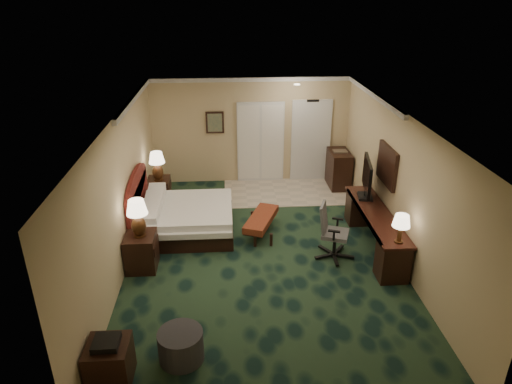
{
  "coord_description": "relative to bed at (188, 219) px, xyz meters",
  "views": [
    {
      "loc": [
        -0.62,
        -7.44,
        4.69
      ],
      "look_at": [
        -0.08,
        0.6,
        1.06
      ],
      "focal_mm": 32.0,
      "sensor_mm": 36.0,
      "label": 1
    }
  ],
  "objects": [
    {
      "name": "bed_bench",
      "position": [
        1.52,
        -0.19,
        -0.09
      ],
      "size": [
        0.83,
        1.28,
        0.41
      ],
      "primitive_type": "cube",
      "rotation": [
        0.0,
        0.0,
        -0.37
      ],
      "color": "maroon",
      "rests_on": "ground"
    },
    {
      "name": "nightstand_near",
      "position": [
        -0.74,
        -1.29,
        0.04
      ],
      "size": [
        0.54,
        0.61,
        0.67
      ],
      "primitive_type": "cube",
      "color": "black",
      "rests_on": "ground"
    },
    {
      "name": "floor",
      "position": [
        1.47,
        -1.03,
        -0.29
      ],
      "size": [
        5.0,
        7.5,
        0.0
      ],
      "primitive_type": "cube",
      "color": "black",
      "rests_on": "ground"
    },
    {
      "name": "lamp_near",
      "position": [
        -0.73,
        -1.3,
        0.72
      ],
      "size": [
        0.43,
        0.43,
        0.7
      ],
      "primitive_type": null,
      "rotation": [
        0.0,
        0.0,
        0.17
      ],
      "color": "#321D0B",
      "rests_on": "nightstand_near"
    },
    {
      "name": "desk_lamp",
      "position": [
        3.71,
        -1.97,
        0.72
      ],
      "size": [
        0.31,
        0.31,
        0.52
      ],
      "primitive_type": null,
      "rotation": [
        0.0,
        0.0,
        0.05
      ],
      "color": "#321D0B",
      "rests_on": "desk"
    },
    {
      "name": "ceiling",
      "position": [
        1.47,
        -1.03,
        2.41
      ],
      "size": [
        5.0,
        7.5,
        0.0
      ],
      "primitive_type": "cube",
      "color": "white",
      "rests_on": "wall_back"
    },
    {
      "name": "wall_back",
      "position": [
        1.47,
        2.72,
        1.06
      ],
      "size": [
        5.0,
        0.0,
        2.7
      ],
      "primitive_type": "cube",
      "color": "tan",
      "rests_on": "ground"
    },
    {
      "name": "tile_patch",
      "position": [
        2.37,
        1.87,
        -0.29
      ],
      "size": [
        3.2,
        1.7,
        0.01
      ],
      "primitive_type": "cube",
      "color": "#B3A899",
      "rests_on": "ground"
    },
    {
      "name": "lamp_far",
      "position": [
        -0.74,
        1.35,
        0.67
      ],
      "size": [
        0.42,
        0.42,
        0.68
      ],
      "primitive_type": null,
      "rotation": [
        0.0,
        0.0,
        -0.18
      ],
      "color": "#321D0B",
      "rests_on": "nightstand_far"
    },
    {
      "name": "headboard",
      "position": [
        -0.97,
        -0.03,
        0.41
      ],
      "size": [
        0.12,
        2.0,
        1.4
      ],
      "primitive_type": null,
      "color": "#480F0E",
      "rests_on": "ground"
    },
    {
      "name": "crown_molding",
      "position": [
        1.47,
        -1.03,
        2.36
      ],
      "size": [
        5.0,
        7.5,
        0.1
      ],
      "primitive_type": null,
      "color": "silver",
      "rests_on": "wall_back"
    },
    {
      "name": "wall_art",
      "position": [
        0.57,
        2.68,
        1.31
      ],
      "size": [
        0.45,
        0.06,
        0.55
      ],
      "primitive_type": "cube",
      "color": "#425D54",
      "rests_on": "wall_back"
    },
    {
      "name": "nightstand_far",
      "position": [
        -0.76,
        1.41,
        0.02
      ],
      "size": [
        0.5,
        0.58,
        0.63
      ],
      "primitive_type": "cube",
      "color": "black",
      "rests_on": "ground"
    },
    {
      "name": "bed",
      "position": [
        0.0,
        0.0,
        0.0
      ],
      "size": [
        1.86,
        1.72,
        0.59
      ],
      "primitive_type": "cube",
      "color": "white",
      "rests_on": "ground"
    },
    {
      "name": "closet_doors",
      "position": [
        1.72,
        2.68,
        0.76
      ],
      "size": [
        1.2,
        0.06,
        2.1
      ],
      "primitive_type": "cube",
      "color": "silver",
      "rests_on": "ground"
    },
    {
      "name": "tv",
      "position": [
        3.65,
        -0.17,
        0.86
      ],
      "size": [
        0.28,
        1.04,
        0.81
      ],
      "primitive_type": "cube",
      "rotation": [
        0.0,
        0.0,
        -0.19
      ],
      "color": "black",
      "rests_on": "desk"
    },
    {
      "name": "desk",
      "position": [
        3.67,
        -0.88,
        0.08
      ],
      "size": [
        0.56,
        2.6,
        0.75
      ],
      "primitive_type": "cube",
      "color": "black",
      "rests_on": "ground"
    },
    {
      "name": "minibar",
      "position": [
        3.68,
        2.17,
        0.17
      ],
      "size": [
        0.49,
        0.88,
        0.93
      ],
      "primitive_type": "cube",
      "color": "black",
      "rests_on": "ground"
    },
    {
      "name": "entry_door",
      "position": [
        3.02,
        2.69,
        0.76
      ],
      "size": [
        1.02,
        0.06,
        2.18
      ],
      "primitive_type": "cube",
      "color": "silver",
      "rests_on": "ground"
    },
    {
      "name": "desk_chair",
      "position": [
        2.83,
        -1.16,
        0.24
      ],
      "size": [
        0.79,
        0.77,
        1.07
      ],
      "primitive_type": null,
      "rotation": [
        0.0,
        0.0,
        -0.36
      ],
      "color": "#565656",
      "rests_on": "ground"
    },
    {
      "name": "wall_mirror",
      "position": [
        3.93,
        -0.43,
        1.26
      ],
      "size": [
        0.05,
        0.95,
        0.75
      ],
      "primitive_type": "cube",
      "color": "white",
      "rests_on": "wall_right"
    },
    {
      "name": "side_table",
      "position": [
        -0.73,
        -3.93,
        -0.0
      ],
      "size": [
        0.54,
        0.54,
        0.59
      ],
      "primitive_type": "cube",
      "color": "black",
      "rests_on": "ground"
    },
    {
      "name": "ottoman",
      "position": [
        0.15,
        -3.6,
        -0.07
      ],
      "size": [
        0.77,
        0.77,
        0.44
      ],
      "primitive_type": "cylinder",
      "rotation": [
        0.0,
        0.0,
        -0.28
      ],
      "color": "#27272B",
      "rests_on": "ground"
    },
    {
      "name": "wall_left",
      "position": [
        -1.03,
        -1.03,
        1.06
      ],
      "size": [
        0.0,
        7.5,
        2.7
      ],
      "primitive_type": "cube",
      "color": "tan",
      "rests_on": "ground"
    },
    {
      "name": "wall_right",
      "position": [
        3.97,
        -1.03,
        1.06
      ],
      "size": [
        0.0,
        7.5,
        2.7
      ],
      "primitive_type": "cube",
      "color": "tan",
      "rests_on": "ground"
    },
    {
      "name": "wall_front",
      "position": [
        1.47,
        -4.78,
        1.06
      ],
      "size": [
        5.0,
        0.0,
        2.7
      ],
      "primitive_type": "cube",
      "color": "tan",
      "rests_on": "ground"
    }
  ]
}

